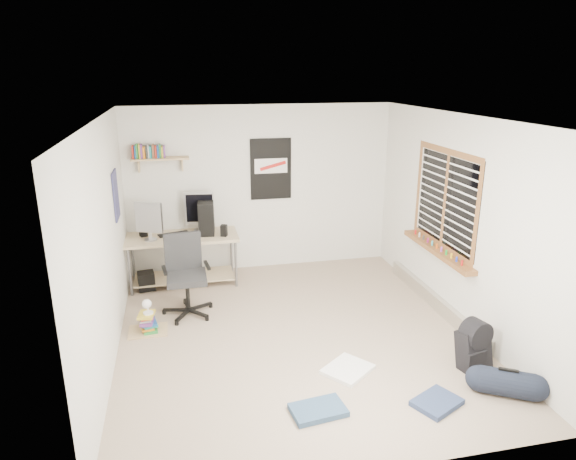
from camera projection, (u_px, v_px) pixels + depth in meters
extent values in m
cube|color=gray|center=(294.00, 334.00, 6.04)|extent=(4.00, 4.50, 0.01)
cube|color=white|center=(295.00, 117.00, 5.29)|extent=(4.00, 4.50, 0.01)
cube|color=silver|center=(261.00, 189.00, 7.77)|extent=(4.00, 0.01, 2.50)
cube|color=silver|center=(105.00, 246.00, 5.26)|extent=(0.01, 4.50, 2.50)
cube|color=silver|center=(459.00, 222.00, 6.08)|extent=(0.01, 4.50, 2.50)
cube|color=#CAAA8C|center=(183.00, 259.00, 7.38)|extent=(1.61, 0.79, 0.71)
cube|color=#A7A7AC|center=(150.00, 226.00, 7.02)|extent=(0.39, 0.24, 0.42)
cube|color=#9C9DA1|center=(200.00, 216.00, 7.43)|extent=(0.43, 0.14, 0.46)
cube|color=black|center=(206.00, 217.00, 7.36)|extent=(0.26, 0.47, 0.48)
cube|color=black|center=(174.00, 234.00, 7.33)|extent=(0.46, 0.27, 0.02)
cube|color=black|center=(143.00, 230.00, 7.23)|extent=(0.12, 0.12, 0.19)
cube|color=black|center=(224.00, 231.00, 7.24)|extent=(0.11, 0.11, 0.17)
cube|color=#242527|center=(187.00, 278.00, 6.39)|extent=(0.74, 0.74, 1.03)
cube|color=tan|center=(160.00, 159.00, 7.21)|extent=(0.80, 0.22, 0.24)
cube|color=black|center=(271.00, 169.00, 7.69)|extent=(0.62, 0.03, 0.92)
cube|color=navy|center=(116.00, 195.00, 6.31)|extent=(0.02, 0.42, 0.60)
cube|color=brown|center=(444.00, 200.00, 6.29)|extent=(0.10, 1.50, 1.26)
cube|color=#B7B2A8|center=(435.00, 301.00, 6.69)|extent=(0.08, 2.50, 0.18)
cube|color=black|center=(473.00, 350.00, 5.31)|extent=(0.38, 0.34, 0.43)
cylinder|color=black|center=(507.00, 382.00, 4.87)|extent=(0.35, 0.35, 0.51)
cube|color=white|center=(348.00, 369.00, 5.29)|extent=(0.61, 0.60, 0.04)
cube|color=navy|center=(318.00, 410.00, 4.64)|extent=(0.52, 0.37, 0.05)
cube|color=navy|center=(437.00, 402.00, 4.76)|extent=(0.52, 0.48, 0.05)
cube|color=brown|center=(147.00, 320.00, 6.06)|extent=(0.48, 0.44, 0.27)
cube|color=white|center=(147.00, 303.00, 5.97)|extent=(0.16, 0.22, 0.20)
cube|color=black|center=(146.00, 281.00, 7.21)|extent=(0.25, 0.25, 0.25)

